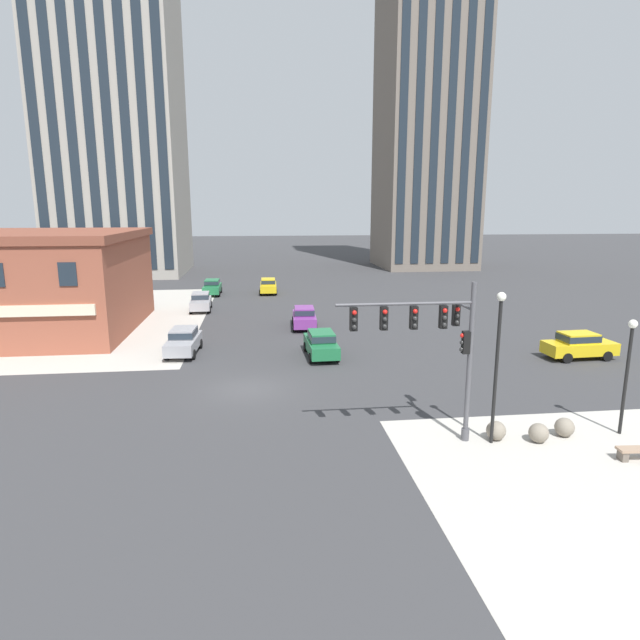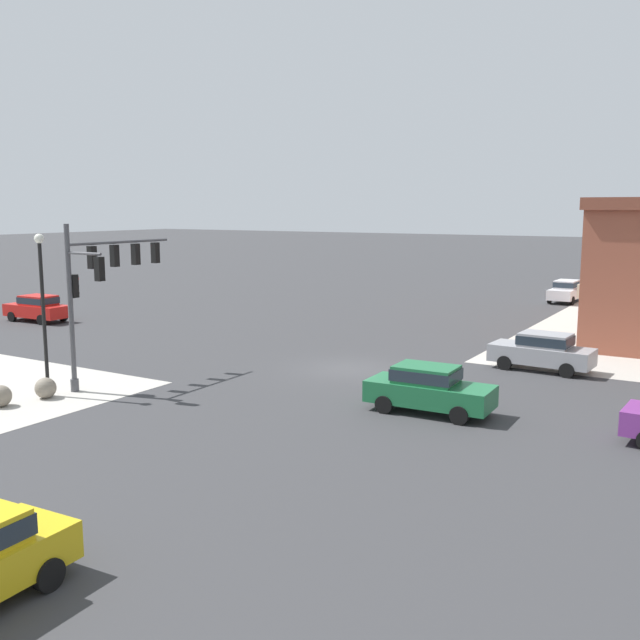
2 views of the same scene
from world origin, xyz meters
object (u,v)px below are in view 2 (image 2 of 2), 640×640
object	(u,v)px
bollard_sphere_curb_b	(0,396)
car_cross_eastbound	(566,290)
bollard_sphere_curb_a	(46,388)
car_main_southbound_far	(543,350)
traffic_signal_main	(99,279)
street_lamp_corner_near	(43,297)
car_parked_curb	(38,307)
car_cross_far	(428,387)

from	to	relation	value
bollard_sphere_curb_b	car_cross_eastbound	world-z (taller)	car_cross_eastbound
bollard_sphere_curb_a	car_main_southbound_far	bearing A→B (deg)	134.13
car_main_southbound_far	bollard_sphere_curb_a	bearing A→B (deg)	-45.87
traffic_signal_main	bollard_sphere_curb_b	bearing A→B (deg)	-9.39
traffic_signal_main	bollard_sphere_curb_b	size ratio (longest dim) A/B	8.23
traffic_signal_main	street_lamp_corner_near	world-z (taller)	traffic_signal_main
car_parked_curb	street_lamp_corner_near	bearing A→B (deg)	53.28
bollard_sphere_curb_a	car_parked_curb	world-z (taller)	car_parked_curb
car_parked_curb	bollard_sphere_curb_a	bearing A→B (deg)	53.01
bollard_sphere_curb_a	car_parked_curb	bearing A→B (deg)	-126.99
bollard_sphere_curb_a	car_parked_curb	size ratio (longest dim) A/B	0.18
car_main_southbound_far	car_cross_eastbound	xyz separation A→B (m)	(-24.59, -4.31, 0.00)
bollard_sphere_curb_a	car_cross_far	distance (m)	14.34
bollard_sphere_curb_a	car_main_southbound_far	world-z (taller)	car_main_southbound_far
street_lamp_corner_near	car_main_southbound_far	xyz separation A→B (m)	(-14.19, 15.18, -2.90)
bollard_sphere_curb_b	car_parked_curb	distance (m)	20.76
car_cross_far	street_lamp_corner_near	bearing A→B (deg)	-68.24
street_lamp_corner_near	car_cross_eastbound	bearing A→B (deg)	164.34
bollard_sphere_curb_a	car_cross_eastbound	xyz separation A→B (m)	(-39.09, 10.63, 0.52)
car_main_southbound_far	car_cross_far	size ratio (longest dim) A/B	1.01
traffic_signal_main	bollard_sphere_curb_b	world-z (taller)	traffic_signal_main
car_cross_far	car_parked_curb	bearing A→B (deg)	-102.38
car_cross_far	bollard_sphere_curb_b	bearing A→B (deg)	-61.83
traffic_signal_main	car_cross_far	distance (m)	13.67
car_parked_curb	car_cross_far	distance (m)	29.88
bollard_sphere_curb_b	car_parked_curb	world-z (taller)	car_parked_curb
bollard_sphere_curb_a	car_parked_curb	xyz separation A→B (m)	(-12.06, -16.02, 0.52)
street_lamp_corner_near	car_parked_curb	size ratio (longest dim) A/B	1.39
traffic_signal_main	car_main_southbound_far	distance (m)	19.17
car_cross_eastbound	traffic_signal_main	bearing A→B (deg)	-15.84
bollard_sphere_curb_a	bollard_sphere_curb_b	size ratio (longest dim) A/B	1.00
traffic_signal_main	car_cross_far	xyz separation A→B (m)	(-3.04, 12.89, -3.40)
traffic_signal_main	bollard_sphere_curb_b	xyz separation A→B (m)	(4.23, -0.70, -3.92)
car_main_southbound_far	car_parked_curb	distance (m)	31.05
bollard_sphere_curb_b	car_cross_eastbound	bearing A→B (deg)	164.82
traffic_signal_main	car_cross_eastbound	size ratio (longest dim) A/B	1.47
bollard_sphere_curb_a	street_lamp_corner_near	bearing A→B (deg)	-140.79
bollard_sphere_curb_a	car_cross_eastbound	bearing A→B (deg)	164.79
bollard_sphere_curb_b	car_parked_curb	xyz separation A→B (m)	(-13.68, -15.60, 0.52)
bollard_sphere_curb_b	car_cross_eastbound	xyz separation A→B (m)	(-40.71, 11.05, 0.52)
traffic_signal_main	car_cross_far	world-z (taller)	traffic_signal_main
bollard_sphere_curb_b	car_parked_curb	size ratio (longest dim) A/B	0.18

